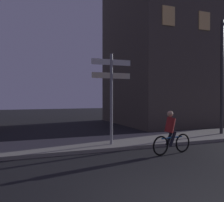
% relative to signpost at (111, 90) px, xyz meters
% --- Properties ---
extents(sidewalk_kerb, '(40.00, 2.99, 0.14)m').
position_rel_signpost_xyz_m(sidewalk_kerb, '(-0.85, 0.74, -2.36)').
color(sidewalk_kerb, gray).
rests_on(sidewalk_kerb, ground_plane).
extents(signpost, '(1.75, 0.12, 3.79)m').
position_rel_signpost_xyz_m(signpost, '(0.00, 0.00, 0.00)').
color(signpost, gray).
rests_on(signpost, sidewalk_kerb).
extents(cyclist, '(1.81, 0.38, 1.61)m').
position_rel_signpost_xyz_m(cyclist, '(1.61, -1.96, -1.69)').
color(cyclist, black).
rests_on(cyclist, ground_plane).
extents(building_right_block, '(8.38, 8.40, 18.42)m').
position_rel_signpost_xyz_m(building_right_block, '(7.89, 7.51, 6.77)').
color(building_right_block, '#4C443D').
rests_on(building_right_block, ground_plane).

